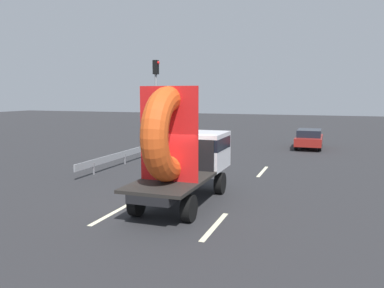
# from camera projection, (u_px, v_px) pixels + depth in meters

# --- Properties ---
(ground_plane) EXTENTS (120.00, 120.00, 0.00)m
(ground_plane) POSITION_uv_depth(u_px,v_px,m) (169.00, 205.00, 13.02)
(ground_plane) COLOR #28282B
(flatbed_truck) EXTENTS (2.02, 5.44, 3.95)m
(flatbed_truck) POSITION_uv_depth(u_px,v_px,m) (184.00, 150.00, 13.17)
(flatbed_truck) COLOR black
(flatbed_truck) RESTS_ON ground_plane
(distant_sedan) EXTENTS (1.71, 4.00, 1.30)m
(distant_sedan) POSITION_uv_depth(u_px,v_px,m) (309.00, 138.00, 26.65)
(distant_sedan) COLOR black
(distant_sedan) RESTS_ON ground_plane
(traffic_light) EXTENTS (0.42, 0.36, 5.88)m
(traffic_light) POSITION_uv_depth(u_px,v_px,m) (156.00, 92.00, 25.35)
(traffic_light) COLOR gray
(traffic_light) RESTS_ON ground_plane
(guardrail) EXTENTS (0.10, 11.63, 0.71)m
(guardrail) POSITION_uv_depth(u_px,v_px,m) (137.00, 151.00, 22.01)
(guardrail) COLOR gray
(guardrail) RESTS_ON ground_plane
(lane_dash_left_near) EXTENTS (0.16, 2.72, 0.01)m
(lane_dash_left_near) POSITION_uv_depth(u_px,v_px,m) (114.00, 212.00, 12.24)
(lane_dash_left_near) COLOR beige
(lane_dash_left_near) RESTS_ON ground_plane
(lane_dash_left_far) EXTENTS (0.16, 2.46, 0.01)m
(lane_dash_left_far) POSITION_uv_depth(u_px,v_px,m) (195.00, 168.00, 19.58)
(lane_dash_left_far) COLOR beige
(lane_dash_left_far) RESTS_ON ground_plane
(lane_dash_right_near) EXTENTS (0.16, 2.48, 0.01)m
(lane_dash_right_near) POSITION_uv_depth(u_px,v_px,m) (215.00, 226.00, 10.96)
(lane_dash_right_near) COLOR beige
(lane_dash_right_near) RESTS_ON ground_plane
(lane_dash_right_far) EXTENTS (0.16, 2.65, 0.01)m
(lane_dash_right_far) POSITION_uv_depth(u_px,v_px,m) (263.00, 171.00, 18.70)
(lane_dash_right_far) COLOR beige
(lane_dash_right_far) RESTS_ON ground_plane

